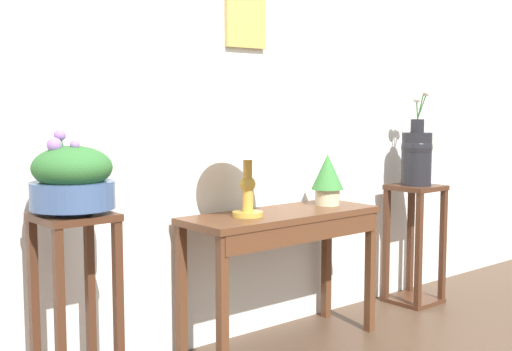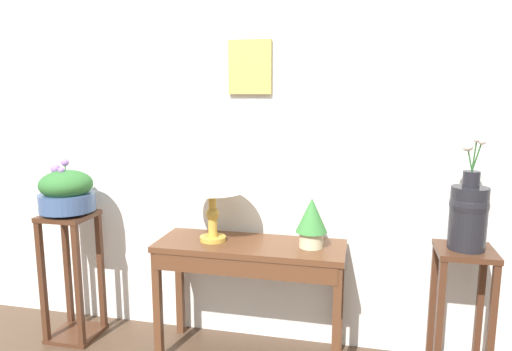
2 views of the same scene
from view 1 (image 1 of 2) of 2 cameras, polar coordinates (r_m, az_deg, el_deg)
The scene contains 8 objects.
back_wall_with_art at distance 3.68m, azimuth -2.65°, elevation 7.71°, with size 9.00×0.13×2.80m.
console_table at distance 3.60m, azimuth 2.39°, elevation -4.81°, with size 1.12×0.41×0.72m.
table_lamp at distance 3.41m, azimuth -0.71°, elevation 2.84°, with size 0.40×0.40×0.49m.
potted_plant_on_console at distance 3.83m, azimuth 6.03°, elevation -0.12°, with size 0.18×0.18×0.29m.
pedestal_stand_left at distance 2.99m, azimuth -14.86°, elevation -11.09°, with size 0.30×0.30×0.84m.
planter_bowl_wide_left at distance 2.88m, azimuth -15.17°, elevation -0.28°, with size 0.34×0.34×0.35m.
pedestal_stand_right at distance 4.54m, azimuth 13.16°, elevation -5.64°, with size 0.30×0.30×0.77m.
flower_vase_tall_right at distance 4.46m, azimuth 13.35°, elevation 1.90°, with size 0.20×0.20×0.62m.
Camera 1 is at (-2.24, -1.43, 1.29)m, focal length 47.63 mm.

